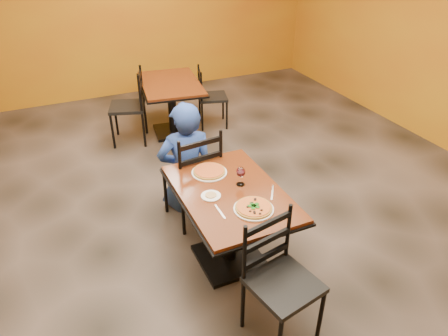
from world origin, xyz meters
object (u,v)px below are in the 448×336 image
chair_main_near (284,285)px  chair_second_right (213,97)px  plate_far (209,172)px  side_plate (211,196)px  chair_main_far (192,174)px  plate_main (254,209)px  diner (186,156)px  table_second (171,96)px  table_main (230,210)px  wine_glass (241,175)px  pizza_far (209,171)px  chair_second_left (127,107)px  pizza_main (254,207)px

chair_main_near → chair_second_right: (0.96, 3.52, -0.05)m
plate_far → chair_main_near: bearing=-86.9°
chair_second_right → side_plate: 2.94m
chair_main_far → plate_main: bearing=90.8°
diner → plate_far: 0.68m
chair_main_far → diner: 0.26m
table_second → chair_second_right: size_ratio=1.46×
table_main → wine_glass: (0.12, 0.05, 0.28)m
chair_main_near → plate_far: chair_main_near is taller
chair_second_right → pizza_far: bearing=171.9°
diner → chair_main_far: bearing=92.5°
chair_second_left → pizza_far: chair_second_left is taller
diner → plate_far: size_ratio=3.75×
chair_main_far → plate_far: 0.47m
plate_main → table_main: bearing=100.7°
table_second → plate_far: (-0.41, -2.35, 0.20)m
chair_main_near → pizza_main: bearing=74.5°
chair_main_near → pizza_far: (-0.06, 1.17, 0.29)m
diner → pizza_main: bearing=104.2°
plate_main → plate_far: 0.64m
plate_far → side_plate: same height
side_plate → table_second: bearing=78.7°
pizza_main → table_main: bearing=100.7°
chair_main_far → pizza_main: size_ratio=3.60×
chair_second_left → table_second: bearing=107.9°
wine_glass → chair_main_far: bearing=105.5°
table_main → pizza_main: pizza_main is taller
table_main → chair_main_far: bearing=95.6°
chair_second_left → chair_second_right: bearing=107.9°
table_second → chair_second_left: size_ratio=1.27×
chair_second_right → pizza_far: size_ratio=3.10×
pizza_main → pizza_far: same height
diner → pizza_main: 1.30m
table_second → chair_main_far: (-0.43, -1.95, -0.04)m
table_main → table_second: (0.36, 2.68, -0.00)m
chair_main_near → side_plate: (-0.19, 0.84, 0.27)m
chair_main_near → wine_glass: chair_main_near is taller
wine_glass → table_second: bearing=84.7°
pizza_main → chair_main_near: bearing=-94.3°
table_second → pizza_far: size_ratio=4.52×
chair_main_far → chair_second_left: chair_main_far is taller
chair_second_left → pizza_far: size_ratio=3.55×
table_main → plate_far: (-0.05, 0.33, 0.20)m
pizza_far → chair_main_far: bearing=93.1°
wine_glass → chair_second_right: bearing=71.9°
plate_main → side_plate: bearing=128.1°
side_plate → pizza_main: bearing=-51.9°
diner → pizza_far: size_ratio=4.15×
table_second → chair_second_right: (0.62, 0.00, -0.12)m
chair_second_right → side_plate: bearing=172.3°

